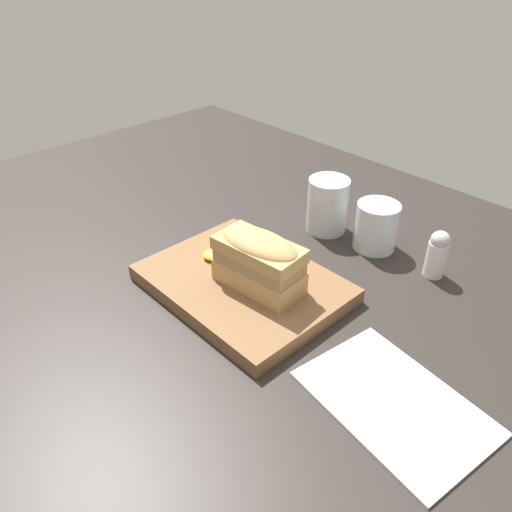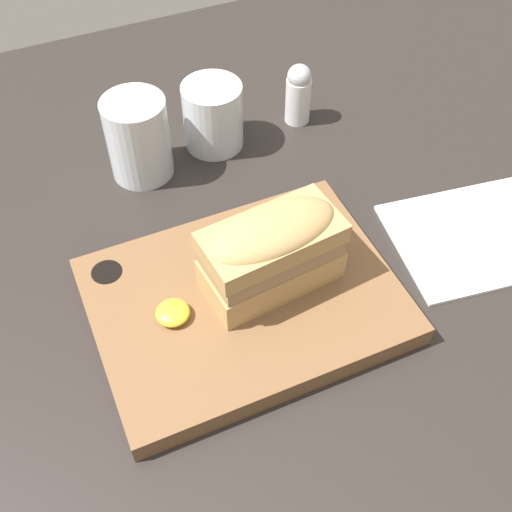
% 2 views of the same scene
% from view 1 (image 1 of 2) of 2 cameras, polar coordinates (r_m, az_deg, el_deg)
% --- Properties ---
extents(dining_table, '(1.43, 1.19, 0.02)m').
position_cam_1_polar(dining_table, '(0.80, -5.75, -3.69)').
color(dining_table, '#282321').
rests_on(dining_table, ground).
extents(serving_board, '(0.29, 0.22, 0.02)m').
position_cam_1_polar(serving_board, '(0.77, -1.53, -3.13)').
color(serving_board, brown).
rests_on(serving_board, dining_table).
extents(sandwich, '(0.14, 0.08, 0.09)m').
position_cam_1_polar(sandwich, '(0.72, 0.33, -0.33)').
color(sandwich, tan).
rests_on(sandwich, serving_board).
extents(mustard_dollop, '(0.03, 0.03, 0.01)m').
position_cam_1_polar(mustard_dollop, '(0.80, -4.92, 0.18)').
color(mustard_dollop, yellow).
rests_on(mustard_dollop, serving_board).
extents(water_glass, '(0.07, 0.07, 0.10)m').
position_cam_1_polar(water_glass, '(0.91, 8.14, 5.41)').
color(water_glass, silver).
rests_on(water_glass, dining_table).
extents(wine_glass, '(0.07, 0.07, 0.08)m').
position_cam_1_polar(wine_glass, '(0.88, 13.54, 3.13)').
color(wine_glass, silver).
rests_on(wine_glass, dining_table).
extents(napkin, '(0.23, 0.17, 0.00)m').
position_cam_1_polar(napkin, '(0.63, 15.49, -15.83)').
color(napkin, white).
rests_on(napkin, dining_table).
extents(salt_shaker, '(0.03, 0.03, 0.08)m').
position_cam_1_polar(salt_shaker, '(0.83, 20.00, 0.28)').
color(salt_shaker, white).
rests_on(salt_shaker, dining_table).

